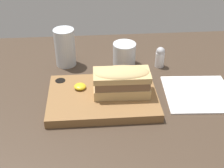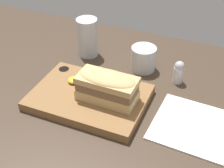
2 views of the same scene
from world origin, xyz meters
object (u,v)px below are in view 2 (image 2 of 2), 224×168
at_px(serving_board, 89,97).
at_px(wine_glass, 143,59).
at_px(salt_shaker, 179,72).
at_px(sandwich, 107,86).
at_px(napkin, 193,126).
at_px(water_glass, 88,40).

xyz_separation_m(serving_board, wine_glass, (0.08, 0.19, 0.02)).
bearing_deg(salt_shaker, serving_board, -138.28).
height_order(serving_board, salt_shaker, salt_shaker).
height_order(sandwich, napkin, sandwich).
xyz_separation_m(serving_board, napkin, (0.26, 0.01, -0.01)).
height_order(napkin, salt_shaker, salt_shaker).
bearing_deg(sandwich, wine_glass, 81.51).
height_order(wine_glass, napkin, wine_glass).
bearing_deg(wine_glass, salt_shaker, -12.99).
bearing_deg(sandwich, water_glass, 127.10).
relative_size(napkin, salt_shaker, 2.87).
relative_size(serving_board, sandwich, 1.95).
xyz_separation_m(wine_glass, salt_shaker, (0.11, -0.02, 0.00)).
relative_size(water_glass, wine_glass, 1.65).
xyz_separation_m(sandwich, napkin, (0.21, 0.01, -0.06)).
relative_size(serving_board, water_glass, 2.41).
xyz_separation_m(serving_board, sandwich, (0.05, -0.00, 0.05)).
bearing_deg(napkin, sandwich, -177.45).
bearing_deg(water_glass, serving_board, -63.01).
bearing_deg(water_glass, sandwich, -52.90).
xyz_separation_m(sandwich, salt_shaker, (0.13, 0.16, -0.03)).
relative_size(sandwich, napkin, 0.77).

